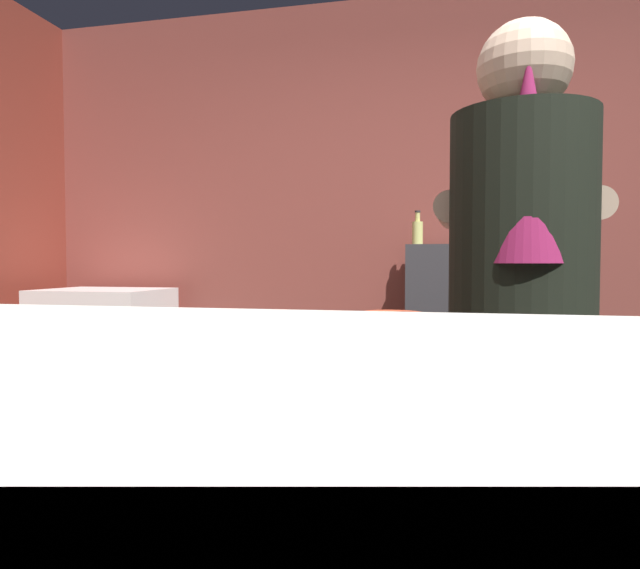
% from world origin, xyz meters
% --- Properties ---
extents(wall_back, '(5.20, 0.10, 2.70)m').
position_xyz_m(wall_back, '(0.00, 2.20, 1.35)').
color(wall_back, brown).
rests_on(wall_back, ground).
extents(prep_counter, '(2.10, 0.60, 0.91)m').
position_xyz_m(prep_counter, '(0.35, 0.64, 0.45)').
color(prep_counter, '#513737').
rests_on(prep_counter, ground).
extents(back_shelf, '(0.76, 0.36, 1.23)m').
position_xyz_m(back_shelf, '(0.16, 1.92, 0.61)').
color(back_shelf, '#363539').
rests_on(back_shelf, ground).
extents(mini_fridge, '(0.70, 0.58, 0.97)m').
position_xyz_m(mini_fridge, '(-2.00, 1.75, 0.49)').
color(mini_fridge, white).
rests_on(mini_fridge, ground).
extents(bartender, '(0.43, 0.52, 1.70)m').
position_xyz_m(bartender, '(0.17, 0.18, 0.99)').
color(bartender, '#293539').
rests_on(bartender, ground).
extents(mixing_bowl, '(0.21, 0.21, 0.06)m').
position_xyz_m(mixing_bowl, '(-0.18, 0.62, 0.94)').
color(mixing_bowl, '#D04B2B').
rests_on(mixing_bowl, prep_counter).
extents(chefs_knife, '(0.24, 0.06, 0.01)m').
position_xyz_m(chefs_knife, '(0.45, 0.59, 0.91)').
color(chefs_knife, silver).
rests_on(chefs_knife, prep_counter).
extents(bottle_hot_sauce, '(0.05, 0.05, 0.26)m').
position_xyz_m(bottle_hot_sauce, '(0.12, 1.89, 1.33)').
color(bottle_hot_sauce, '#2A61A2').
rests_on(bottle_hot_sauce, back_shelf).
extents(bottle_olive_oil, '(0.06, 0.06, 0.20)m').
position_xyz_m(bottle_olive_oil, '(-0.16, 1.99, 1.30)').
color(bottle_olive_oil, '#D2D376').
rests_on(bottle_olive_oil, back_shelf).
extents(bottle_vinegar, '(0.07, 0.07, 0.26)m').
position_xyz_m(bottle_vinegar, '(0.25, 1.83, 1.33)').
color(bottle_vinegar, '#CAC688').
rests_on(bottle_vinegar, back_shelf).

